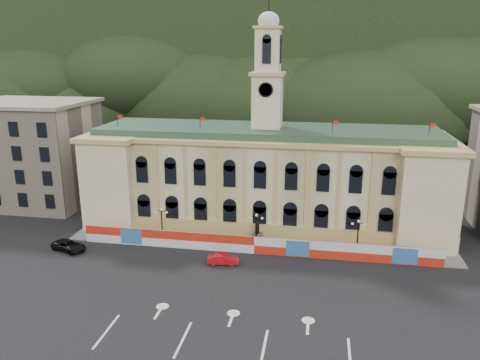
% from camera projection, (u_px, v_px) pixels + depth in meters
% --- Properties ---
extents(ground, '(260.00, 260.00, 0.00)m').
position_uv_depth(ground, '(234.00, 311.00, 50.85)').
color(ground, black).
rests_on(ground, ground).
extents(lane_markings, '(26.00, 10.00, 0.02)m').
position_uv_depth(lane_markings, '(225.00, 338.00, 46.11)').
color(lane_markings, white).
rests_on(lane_markings, ground).
extents(hill_ridge, '(230.00, 80.00, 64.00)m').
position_uv_depth(hill_ridge, '(299.00, 73.00, 161.21)').
color(hill_ridge, black).
rests_on(hill_ridge, ground).
extents(city_hall, '(56.20, 17.60, 37.10)m').
position_uv_depth(city_hall, '(266.00, 176.00, 74.91)').
color(city_hall, beige).
rests_on(city_hall, ground).
extents(side_building_left, '(21.00, 17.00, 18.60)m').
position_uv_depth(side_building_left, '(33.00, 152.00, 84.81)').
color(side_building_left, '#C4AE97').
rests_on(side_building_left, ground).
extents(hoarding_fence, '(50.00, 0.44, 2.50)m').
position_uv_depth(hoarding_fence, '(255.00, 245.00, 64.78)').
color(hoarding_fence, red).
rests_on(hoarding_fence, ground).
extents(pavement, '(56.00, 5.50, 0.16)m').
position_uv_depth(pavement, '(257.00, 245.00, 67.65)').
color(pavement, slate).
rests_on(pavement, ground).
extents(statue, '(1.40, 1.40, 3.72)m').
position_uv_depth(statue, '(257.00, 237.00, 67.59)').
color(statue, '#595651').
rests_on(statue, ground).
extents(lamp_left, '(1.96, 0.44, 5.15)m').
position_uv_depth(lamp_left, '(162.00, 222.00, 68.46)').
color(lamp_left, black).
rests_on(lamp_left, ground).
extents(lamp_center, '(1.96, 0.44, 5.15)m').
position_uv_depth(lamp_center, '(256.00, 228.00, 66.13)').
color(lamp_center, black).
rests_on(lamp_center, ground).
extents(lamp_right, '(1.96, 0.44, 5.15)m').
position_uv_depth(lamp_right, '(358.00, 234.00, 63.80)').
color(lamp_right, black).
rests_on(lamp_right, ground).
extents(red_sedan, '(2.61, 4.54, 1.36)m').
position_uv_depth(red_sedan, '(223.00, 259.00, 61.77)').
color(red_sedan, red).
rests_on(red_sedan, ground).
extents(black_suv, '(5.62, 6.70, 1.45)m').
position_uv_depth(black_suv, '(69.00, 246.00, 65.84)').
color(black_suv, black).
rests_on(black_suv, ground).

